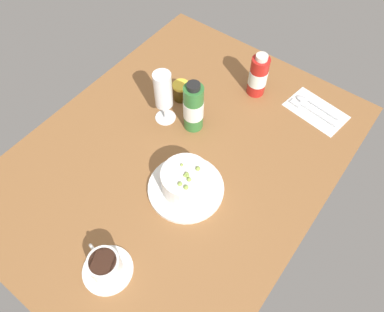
{
  "coord_description": "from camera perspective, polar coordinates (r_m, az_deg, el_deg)",
  "views": [
    {
      "loc": [
        -46.6,
        -40.4,
        90.94
      ],
      "look_at": [
        -0.84,
        -5.86,
        5.84
      ],
      "focal_mm": 34.5,
      "sensor_mm": 36.0,
      "label": 1
    }
  ],
  "objects": [
    {
      "name": "ground_plane",
      "position": [
        1.11,
        -2.15,
        -0.32
      ],
      "size": [
        110.0,
        84.0,
        3.0
      ],
      "primitive_type": "cube",
      "color": "brown"
    },
    {
      "name": "porridge_bowl",
      "position": [
        1.0,
        -0.97,
        -4.07
      ],
      "size": [
        21.3,
        21.3,
        9.16
      ],
      "color": "white",
      "rests_on": "ground_plane"
    },
    {
      "name": "cutlery_setting",
      "position": [
        1.27,
        18.47,
        6.78
      ],
      "size": [
        14.19,
        20.45,
        0.9
      ],
      "color": "white",
      "rests_on": "ground_plane"
    },
    {
      "name": "coffee_cup",
      "position": [
        0.94,
        -13.26,
        -16.2
      ],
      "size": [
        12.54,
        12.87,
        6.96
      ],
      "color": "white",
      "rests_on": "ground_plane"
    },
    {
      "name": "wine_glass",
      "position": [
        1.1,
        -4.47,
        9.8
      ],
      "size": [
        6.59,
        6.59,
        18.52
      ],
      "color": "white",
      "rests_on": "ground_plane"
    },
    {
      "name": "jam_jar",
      "position": [
        1.22,
        -1.69,
        10.0
      ],
      "size": [
        5.51,
        5.51,
        6.12
      ],
      "color": "#44310C",
      "rests_on": "ground_plane"
    },
    {
      "name": "sauce_bottle_red",
      "position": [
        1.23,
        10.19,
        12.1
      ],
      "size": [
        6.01,
        6.01,
        15.51
      ],
      "color": "#B21E19",
      "rests_on": "ground_plane"
    },
    {
      "name": "sauce_bottle_green",
      "position": [
        1.1,
        0.22,
        7.5
      ],
      "size": [
        6.17,
        6.17,
        17.88
      ],
      "color": "#337233",
      "rests_on": "ground_plane"
    }
  ]
}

